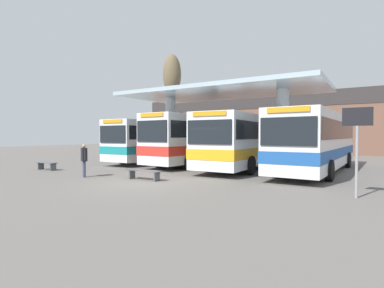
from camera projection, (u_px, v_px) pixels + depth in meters
The scene contains 13 objects.
ground_plane at pixel (140, 183), 12.93m from camera, with size 100.00×100.00×0.00m, color #605B56.
townhouse_backdrop at pixel (289, 118), 34.59m from camera, with size 40.00×0.58×7.02m.
station_canopy at pixel (220, 100), 19.48m from camera, with size 13.03×6.31×5.02m.
transit_bus_left_bay at pixel (165, 139), 24.23m from camera, with size 2.82×11.48×3.14m.
transit_bus_center_bay at pixel (201, 138), 21.43m from camera, with size 3.05×10.56×3.40m.
transit_bus_right_bay at pixel (251, 139), 19.64m from camera, with size 3.04×12.37×3.26m.
transit_bus_far_right_bay at pixel (317, 140), 17.22m from camera, with size 3.02×12.17×3.27m.
waiting_bench_near_pillar at pixel (47, 164), 17.93m from camera, with size 1.55×0.44×0.46m.
waiting_bench_mid_platform at pixel (144, 172), 13.93m from camera, with size 1.88×0.44×0.46m.
info_sign_platform at pixel (357, 134), 9.81m from camera, with size 0.90×0.09×2.99m.
pedestrian_waiting at pixel (84, 157), 14.82m from camera, with size 0.58×0.41×1.64m.
poplar_tree_behind_left at pixel (172, 77), 30.98m from camera, with size 1.88×1.88×10.48m.
parked_car_street at pixel (206, 143), 37.43m from camera, with size 4.30×2.16×2.28m.
Camera 1 is at (8.70, -9.76, 2.06)m, focal length 28.00 mm.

